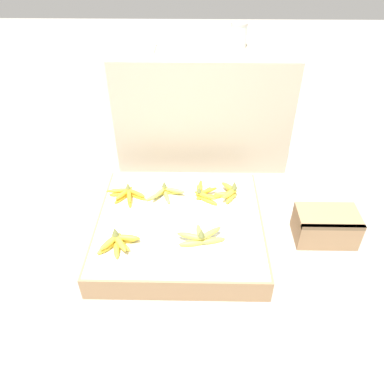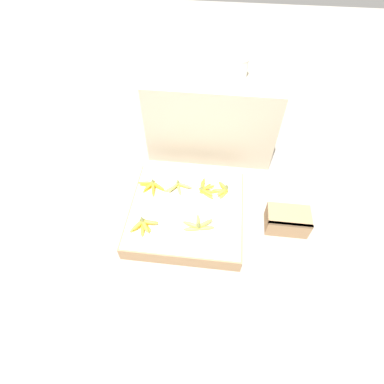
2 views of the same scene
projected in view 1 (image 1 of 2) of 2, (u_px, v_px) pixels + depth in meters
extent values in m
plane|color=gray|center=(180.00, 237.00, 2.18)|extent=(10.00, 10.00, 0.00)
cube|color=#997551|center=(180.00, 228.00, 2.14)|extent=(0.92, 0.88, 0.14)
cube|color=silver|center=(180.00, 219.00, 2.09)|extent=(0.90, 0.85, 0.00)
cube|color=tan|center=(203.00, 104.00, 2.67)|extent=(1.19, 0.57, 0.79)
cube|color=#997551|center=(326.00, 226.00, 2.12)|extent=(0.34, 0.21, 0.18)
cube|color=brown|center=(334.00, 227.00, 2.00)|extent=(0.34, 0.02, 0.02)
ellipsoid|color=gold|center=(109.00, 246.00, 1.90)|extent=(0.12, 0.13, 0.03)
ellipsoid|color=gold|center=(117.00, 248.00, 1.90)|extent=(0.06, 0.15, 0.03)
ellipsoid|color=gold|center=(120.00, 244.00, 1.92)|extent=(0.13, 0.12, 0.03)
ellipsoid|color=gold|center=(126.00, 240.00, 1.94)|extent=(0.15, 0.06, 0.03)
ellipsoid|color=gold|center=(110.00, 241.00, 1.89)|extent=(0.11, 0.14, 0.03)
ellipsoid|color=gold|center=(120.00, 242.00, 1.89)|extent=(0.11, 0.14, 0.03)
ellipsoid|color=gold|center=(125.00, 237.00, 1.91)|extent=(0.15, 0.04, 0.03)
cone|color=olive|center=(115.00, 231.00, 1.89)|extent=(0.04, 0.04, 0.05)
ellipsoid|color=gold|center=(212.00, 241.00, 1.94)|extent=(0.15, 0.06, 0.03)
ellipsoid|color=gold|center=(200.00, 234.00, 1.98)|extent=(0.05, 0.15, 0.03)
ellipsoid|color=gold|center=(193.00, 243.00, 1.92)|extent=(0.15, 0.05, 0.03)
ellipsoid|color=gold|center=(210.00, 233.00, 1.94)|extent=(0.13, 0.11, 0.03)
ellipsoid|color=gold|center=(190.00, 236.00, 1.92)|extent=(0.15, 0.06, 0.03)
cone|color=olive|center=(201.00, 232.00, 1.88)|extent=(0.04, 0.04, 0.05)
ellipsoid|color=gold|center=(121.00, 194.00, 2.25)|extent=(0.15, 0.05, 0.03)
ellipsoid|color=gold|center=(123.00, 197.00, 2.22)|extent=(0.11, 0.13, 0.03)
ellipsoid|color=gold|center=(129.00, 200.00, 2.20)|extent=(0.05, 0.15, 0.03)
ellipsoid|color=gold|center=(136.00, 196.00, 2.23)|extent=(0.14, 0.09, 0.03)
ellipsoid|color=gold|center=(119.00, 191.00, 2.23)|extent=(0.15, 0.04, 0.03)
ellipsoid|color=gold|center=(124.00, 193.00, 2.21)|extent=(0.10, 0.14, 0.03)
ellipsoid|color=gold|center=(129.00, 194.00, 2.20)|extent=(0.06, 0.15, 0.03)
ellipsoid|color=gold|center=(135.00, 193.00, 2.22)|extent=(0.14, 0.09, 0.03)
cone|color=olive|center=(128.00, 185.00, 2.22)|extent=(0.03, 0.03, 0.04)
ellipsoid|color=#DBCC4C|center=(156.00, 196.00, 2.23)|extent=(0.13, 0.11, 0.03)
ellipsoid|color=#DBCC4C|center=(166.00, 196.00, 2.23)|extent=(0.07, 0.15, 0.03)
ellipsoid|color=#DBCC4C|center=(171.00, 192.00, 2.26)|extent=(0.15, 0.03, 0.03)
ellipsoid|color=#DBCC4C|center=(159.00, 193.00, 2.21)|extent=(0.10, 0.14, 0.03)
ellipsoid|color=#DBCC4C|center=(174.00, 190.00, 2.23)|extent=(0.15, 0.07, 0.03)
cone|color=olive|center=(164.00, 184.00, 2.23)|extent=(0.03, 0.03, 0.04)
ellipsoid|color=gold|center=(207.00, 200.00, 2.20)|extent=(0.14, 0.10, 0.03)
ellipsoid|color=gold|center=(209.00, 197.00, 2.23)|extent=(0.15, 0.03, 0.03)
ellipsoid|color=gold|center=(204.00, 193.00, 2.25)|extent=(0.11, 0.13, 0.03)
ellipsoid|color=gold|center=(199.00, 192.00, 2.26)|extent=(0.03, 0.15, 0.03)
ellipsoid|color=gold|center=(205.00, 195.00, 2.19)|extent=(0.14, 0.09, 0.03)
ellipsoid|color=gold|center=(206.00, 191.00, 2.23)|extent=(0.14, 0.09, 0.03)
ellipsoid|color=gold|center=(200.00, 187.00, 2.26)|extent=(0.04, 0.15, 0.03)
cone|color=olive|center=(199.00, 189.00, 2.19)|extent=(0.03, 0.03, 0.04)
ellipsoid|color=gold|center=(231.00, 191.00, 2.26)|extent=(0.08, 0.13, 0.03)
ellipsoid|color=gold|center=(224.00, 194.00, 2.24)|extent=(0.12, 0.03, 0.03)
ellipsoid|color=gold|center=(231.00, 198.00, 2.21)|extent=(0.09, 0.12, 0.03)
ellipsoid|color=gold|center=(229.00, 187.00, 2.24)|extent=(0.11, 0.11, 0.03)
ellipsoid|color=gold|center=(229.00, 193.00, 2.19)|extent=(0.11, 0.11, 0.03)
cone|color=olive|center=(234.00, 185.00, 2.19)|extent=(0.04, 0.04, 0.05)
cylinder|color=silver|center=(238.00, 36.00, 2.38)|extent=(0.10, 0.10, 0.14)
cylinder|color=#B7B2A8|center=(239.00, 24.00, 2.33)|extent=(0.11, 0.11, 0.02)
cube|color=white|center=(139.00, 48.00, 2.39)|extent=(0.21, 0.18, 0.02)
cube|color=white|center=(206.00, 51.00, 2.35)|extent=(0.22, 0.19, 0.02)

